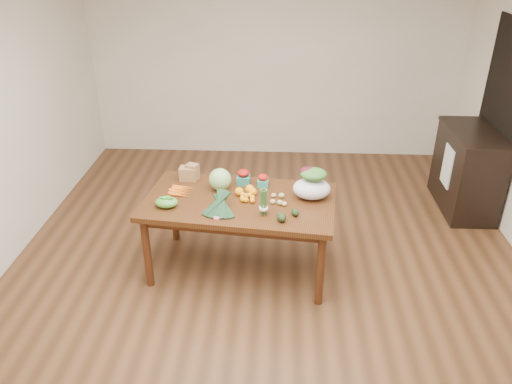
{
  "coord_description": "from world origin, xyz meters",
  "views": [
    {
      "loc": [
        0.08,
        -3.74,
        2.89
      ],
      "look_at": [
        -0.11,
        0.0,
        0.91
      ],
      "focal_mm": 35.0,
      "sensor_mm": 36.0,
      "label": 1
    }
  ],
  "objects_px": {
    "dining_table": "(240,235)",
    "kale_bunch": "(219,205)",
    "cabbage": "(220,179)",
    "asparagus_bundle": "(264,202)",
    "mandarin_cluster": "(246,197)",
    "cabinet": "(467,170)",
    "paper_bag": "(188,172)",
    "salad_bag": "(312,185)"
  },
  "relations": [
    {
      "from": "dining_table",
      "to": "kale_bunch",
      "type": "bearing_deg",
      "value": -114.0
    },
    {
      "from": "cabbage",
      "to": "asparagus_bundle",
      "type": "height_order",
      "value": "asparagus_bundle"
    },
    {
      "from": "mandarin_cluster",
      "to": "kale_bunch",
      "type": "bearing_deg",
      "value": -132.02
    },
    {
      "from": "cabinet",
      "to": "kale_bunch",
      "type": "bearing_deg",
      "value": -149.05
    },
    {
      "from": "dining_table",
      "to": "cabbage",
      "type": "xyz_separation_m",
      "value": [
        -0.19,
        0.18,
        0.48
      ]
    },
    {
      "from": "paper_bag",
      "to": "mandarin_cluster",
      "type": "height_order",
      "value": "paper_bag"
    },
    {
      "from": "kale_bunch",
      "to": "asparagus_bundle",
      "type": "xyz_separation_m",
      "value": [
        0.38,
        -0.0,
        0.05
      ]
    },
    {
      "from": "mandarin_cluster",
      "to": "kale_bunch",
      "type": "relative_size",
      "value": 0.45
    },
    {
      "from": "dining_table",
      "to": "cabbage",
      "type": "relative_size",
      "value": 8.19
    },
    {
      "from": "cabbage",
      "to": "mandarin_cluster",
      "type": "distance_m",
      "value": 0.33
    },
    {
      "from": "mandarin_cluster",
      "to": "asparagus_bundle",
      "type": "xyz_separation_m",
      "value": [
        0.16,
        -0.24,
        0.09
      ]
    },
    {
      "from": "dining_table",
      "to": "mandarin_cluster",
      "type": "height_order",
      "value": "mandarin_cluster"
    },
    {
      "from": "cabinet",
      "to": "salad_bag",
      "type": "relative_size",
      "value": 3.03
    },
    {
      "from": "paper_bag",
      "to": "salad_bag",
      "type": "bearing_deg",
      "value": -15.19
    },
    {
      "from": "mandarin_cluster",
      "to": "salad_bag",
      "type": "height_order",
      "value": "salad_bag"
    },
    {
      "from": "dining_table",
      "to": "salad_bag",
      "type": "relative_size",
      "value": 5.01
    },
    {
      "from": "paper_bag",
      "to": "mandarin_cluster",
      "type": "distance_m",
      "value": 0.7
    },
    {
      "from": "paper_bag",
      "to": "cabbage",
      "type": "bearing_deg",
      "value": -30.01
    },
    {
      "from": "kale_bunch",
      "to": "asparagus_bundle",
      "type": "relative_size",
      "value": 1.6
    },
    {
      "from": "dining_table",
      "to": "cabbage",
      "type": "bearing_deg",
      "value": 142.73
    },
    {
      "from": "cabinet",
      "to": "mandarin_cluster",
      "type": "bearing_deg",
      "value": -150.99
    },
    {
      "from": "cabinet",
      "to": "cabbage",
      "type": "bearing_deg",
      "value": -156.95
    },
    {
      "from": "kale_bunch",
      "to": "dining_table",
      "type": "bearing_deg",
      "value": 66.0
    },
    {
      "from": "asparagus_bundle",
      "to": "mandarin_cluster",
      "type": "bearing_deg",
      "value": 130.78
    },
    {
      "from": "dining_table",
      "to": "kale_bunch",
      "type": "height_order",
      "value": "kale_bunch"
    },
    {
      "from": "cabinet",
      "to": "salad_bag",
      "type": "xyz_separation_m",
      "value": [
        -1.84,
        -1.26,
        0.41
      ]
    },
    {
      "from": "cabinet",
      "to": "asparagus_bundle",
      "type": "bearing_deg",
      "value": -144.95
    },
    {
      "from": "cabbage",
      "to": "mandarin_cluster",
      "type": "height_order",
      "value": "cabbage"
    },
    {
      "from": "dining_table",
      "to": "salad_bag",
      "type": "xyz_separation_m",
      "value": [
        0.64,
        0.06,
        0.51
      ]
    },
    {
      "from": "cabinet",
      "to": "salad_bag",
      "type": "height_order",
      "value": "salad_bag"
    },
    {
      "from": "dining_table",
      "to": "paper_bag",
      "type": "height_order",
      "value": "paper_bag"
    },
    {
      "from": "kale_bunch",
      "to": "salad_bag",
      "type": "xyz_separation_m",
      "value": [
        0.79,
        0.32,
        0.05
      ]
    },
    {
      "from": "salad_bag",
      "to": "mandarin_cluster",
      "type": "bearing_deg",
      "value": -172.31
    },
    {
      "from": "asparagus_bundle",
      "to": "dining_table",
      "type": "bearing_deg",
      "value": 137.49
    },
    {
      "from": "asparagus_bundle",
      "to": "salad_bag",
      "type": "distance_m",
      "value": 0.52
    },
    {
      "from": "mandarin_cluster",
      "to": "kale_bunch",
      "type": "xyz_separation_m",
      "value": [
        -0.21,
        -0.24,
        0.04
      ]
    },
    {
      "from": "cabbage",
      "to": "kale_bunch",
      "type": "relative_size",
      "value": 0.52
    },
    {
      "from": "cabinet",
      "to": "kale_bunch",
      "type": "height_order",
      "value": "cabinet"
    },
    {
      "from": "dining_table",
      "to": "asparagus_bundle",
      "type": "xyz_separation_m",
      "value": [
        0.23,
        -0.26,
        0.5
      ]
    },
    {
      "from": "salad_bag",
      "to": "dining_table",
      "type": "bearing_deg",
      "value": -174.78
    },
    {
      "from": "cabinet",
      "to": "paper_bag",
      "type": "bearing_deg",
      "value": -162.48
    },
    {
      "from": "cabbage",
      "to": "dining_table",
      "type": "bearing_deg",
      "value": -43.83
    }
  ]
}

